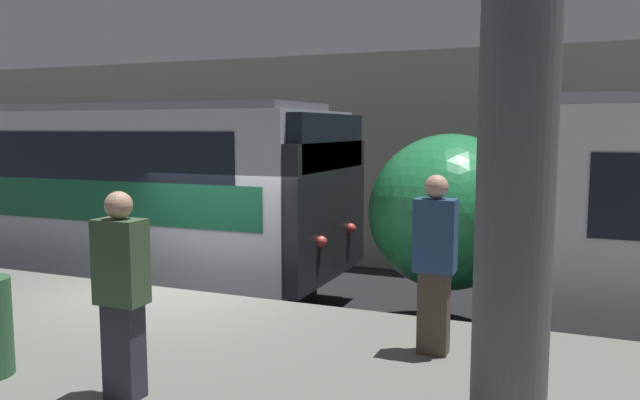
# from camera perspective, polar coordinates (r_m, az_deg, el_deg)

# --- Properties ---
(ground_plane) EXTENTS (120.00, 120.00, 0.00)m
(ground_plane) POSITION_cam_1_polar(r_m,az_deg,el_deg) (8.88, -12.74, -14.56)
(ground_plane) COLOR black
(platform) EXTENTS (40.00, 4.38, 1.06)m
(platform) POSITION_cam_1_polar(r_m,az_deg,el_deg) (7.14, -23.35, -15.75)
(platform) COLOR slate
(platform) RESTS_ON ground
(station_rear_barrier) EXTENTS (50.00, 0.15, 4.85)m
(station_rear_barrier) POSITION_cam_1_polar(r_m,az_deg,el_deg) (14.36, 2.58, 3.57)
(station_rear_barrier) COLOR #9E998E
(station_rear_barrier) RESTS_ON ground
(support_pillar_near) EXTENTS (0.53, 0.53, 3.74)m
(support_pillar_near) POSITION_cam_1_polar(r_m,az_deg,el_deg) (4.49, 17.50, 3.11)
(support_pillar_near) COLOR #56565B
(support_pillar_near) RESTS_ON platform
(person_waiting) EXTENTS (0.38, 0.24, 1.64)m
(person_waiting) POSITION_cam_1_polar(r_m,az_deg,el_deg) (5.11, -17.67, -7.92)
(person_waiting) COLOR #2D2D38
(person_waiting) RESTS_ON platform
(person_walking) EXTENTS (0.38, 0.24, 1.69)m
(person_walking) POSITION_cam_1_polar(r_m,az_deg,el_deg) (5.93, 10.46, -5.42)
(person_walking) COLOR #473D33
(person_walking) RESTS_ON platform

